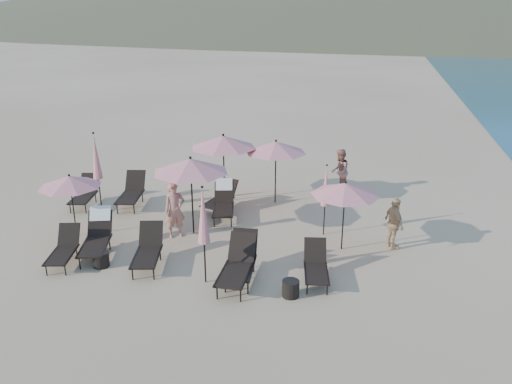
% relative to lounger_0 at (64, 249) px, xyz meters
% --- Properties ---
extents(ground, '(800.00, 800.00, 0.00)m').
position_rel_lounger_0_xyz_m(ground, '(4.25, 0.37, -0.42)').
color(ground, '#D6BA8C').
rests_on(ground, ground).
extents(lounger_0, '(0.99, 1.67, 0.90)m').
position_rel_lounger_0_xyz_m(lounger_0, '(0.00, 0.00, 0.00)').
color(lounger_0, black).
rests_on(lounger_0, ground).
extents(lounger_1, '(1.23, 1.99, 1.17)m').
position_rel_lounger_0_xyz_m(lounger_1, '(0.58, 0.75, 0.14)').
color(lounger_1, black).
rests_on(lounger_1, ground).
extents(lounger_2, '(1.09, 1.85, 1.00)m').
position_rel_lounger_0_xyz_m(lounger_2, '(2.30, 0.43, 0.05)').
color(lounger_2, black).
rests_on(lounger_2, ground).
extents(lounger_3, '(0.78, 1.88, 1.07)m').
position_rel_lounger_0_xyz_m(lounger_3, '(4.91, 0.10, 0.08)').
color(lounger_3, black).
rests_on(lounger_3, ground).
extents(lounger_4, '(0.89, 1.86, 1.03)m').
position_rel_lounger_0_xyz_m(lounger_4, '(4.94, 0.44, 0.06)').
color(lounger_4, black).
rests_on(lounger_4, ground).
extents(lounger_5, '(0.87, 1.64, 0.89)m').
position_rel_lounger_0_xyz_m(lounger_5, '(6.83, 0.71, -0.00)').
color(lounger_5, black).
rests_on(lounger_5, ground).
extents(lounger_6, '(1.01, 1.80, 0.98)m').
position_rel_lounger_0_xyz_m(lounger_6, '(-1.86, 4.03, 0.04)').
color(lounger_6, black).
rests_on(lounger_6, ground).
extents(lounger_7, '(1.07, 1.96, 1.07)m').
position_rel_lounger_0_xyz_m(lounger_7, '(-0.25, 4.45, 0.08)').
color(lounger_7, black).
rests_on(lounger_7, ground).
extents(lounger_8, '(1.09, 1.90, 1.12)m').
position_rel_lounger_0_xyz_m(lounger_8, '(3.25, 4.25, 0.12)').
color(lounger_8, black).
rests_on(lounger_8, ground).
extents(lounger_9, '(1.00, 1.73, 0.94)m').
position_rel_lounger_0_xyz_m(lounger_9, '(2.97, 4.79, 0.02)').
color(lounger_9, black).
rests_on(lounger_9, ground).
extents(umbrella_open_0, '(1.86, 1.86, 2.00)m').
position_rel_lounger_0_xyz_m(umbrella_open_0, '(-0.70, 1.64, 1.35)').
color(umbrella_open_0, black).
rests_on(umbrella_open_0, ground).
extents(umbrella_open_1, '(2.31, 2.31, 2.49)m').
position_rel_lounger_0_xyz_m(umbrella_open_1, '(2.74, 2.72, 1.78)').
color(umbrella_open_1, black).
rests_on(umbrella_open_1, ground).
extents(umbrella_open_2, '(1.95, 1.95, 2.10)m').
position_rel_lounger_0_xyz_m(umbrella_open_2, '(7.34, 2.68, 1.44)').
color(umbrella_open_2, black).
rests_on(umbrella_open_2, ground).
extents(umbrella_open_3, '(2.34, 2.34, 2.51)m').
position_rel_lounger_0_xyz_m(umbrella_open_3, '(2.84, 5.63, 1.80)').
color(umbrella_open_3, black).
rests_on(umbrella_open_3, ground).
extents(umbrella_open_4, '(2.18, 2.18, 2.34)m').
position_rel_lounger_0_xyz_m(umbrella_open_4, '(4.67, 5.93, 1.65)').
color(umbrella_open_4, black).
rests_on(umbrella_open_4, ground).
extents(umbrella_closed_0, '(0.31, 0.31, 2.62)m').
position_rel_lounger_0_xyz_m(umbrella_closed_0, '(4.12, -0.08, 1.40)').
color(umbrella_closed_0, black).
rests_on(umbrella_closed_0, ground).
extents(umbrella_closed_1, '(0.27, 0.27, 2.28)m').
position_rel_lounger_0_xyz_m(umbrella_closed_1, '(6.71, 3.57, 1.17)').
color(umbrella_closed_1, black).
rests_on(umbrella_closed_1, ground).
extents(umbrella_closed_2, '(0.33, 0.33, 2.81)m').
position_rel_lounger_0_xyz_m(umbrella_closed_2, '(-1.00, 3.63, 1.54)').
color(umbrella_closed_2, black).
rests_on(umbrella_closed_2, ground).
extents(side_table_0, '(0.44, 0.44, 0.41)m').
position_rel_lounger_0_xyz_m(side_table_0, '(1.08, 0.04, -0.21)').
color(side_table_0, black).
rests_on(side_table_0, ground).
extents(side_table_1, '(0.43, 0.43, 0.41)m').
position_rel_lounger_0_xyz_m(side_table_1, '(6.35, -0.21, -0.21)').
color(side_table_1, black).
rests_on(side_table_1, ground).
extents(beachgoer_a, '(0.75, 0.72, 1.74)m').
position_rel_lounger_0_xyz_m(beachgoer_a, '(2.31, 2.33, 0.45)').
color(beachgoer_a, tan).
rests_on(beachgoer_a, ground).
extents(beachgoer_b, '(0.70, 0.87, 1.71)m').
position_rel_lounger_0_xyz_m(beachgoer_b, '(6.81, 7.52, 0.43)').
color(beachgoer_b, '#B06C5A').
rests_on(beachgoer_b, ground).
extents(beachgoer_c, '(0.77, 0.98, 1.56)m').
position_rel_lounger_0_xyz_m(beachgoer_c, '(8.76, 3.10, 0.36)').
color(beachgoer_c, tan).
rests_on(beachgoer_c, ground).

